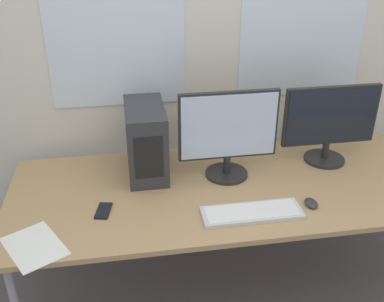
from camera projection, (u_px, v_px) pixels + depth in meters
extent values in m
cube|color=beige|center=(211.00, 41.00, 2.63)|extent=(8.00, 0.06, 2.70)
cube|color=tan|center=(231.00, 187.00, 2.41)|extent=(2.34, 0.93, 0.03)
cylinder|color=#99999E|center=(41.00, 219.00, 2.76)|extent=(0.04, 0.04, 0.69)
cylinder|color=#99999E|center=(371.00, 188.00, 3.07)|extent=(0.04, 0.04, 0.69)
cube|color=#2D2D33|center=(146.00, 140.00, 2.45)|extent=(0.21, 0.41, 0.39)
cube|color=black|center=(149.00, 158.00, 2.27)|extent=(0.15, 0.00, 0.23)
cylinder|color=black|center=(227.00, 173.00, 2.50)|extent=(0.23, 0.23, 0.02)
cylinder|color=black|center=(228.00, 164.00, 2.47)|extent=(0.04, 0.04, 0.11)
cube|color=black|center=(229.00, 125.00, 2.36)|extent=(0.53, 0.03, 0.38)
cube|color=silver|center=(230.00, 127.00, 2.35)|extent=(0.51, 0.00, 0.35)
cylinder|color=black|center=(324.00, 159.00, 2.65)|extent=(0.23, 0.23, 0.02)
cylinder|color=black|center=(325.00, 149.00, 2.62)|extent=(0.04, 0.04, 0.11)
cube|color=black|center=(331.00, 115.00, 2.52)|extent=(0.55, 0.03, 0.34)
cube|color=black|center=(332.00, 117.00, 2.50)|extent=(0.52, 0.00, 0.32)
cube|color=silver|center=(252.00, 213.00, 2.16)|extent=(0.49, 0.16, 0.02)
cube|color=white|center=(252.00, 211.00, 2.16)|extent=(0.45, 0.14, 0.00)
ellipsoid|color=#2D2D2D|center=(311.00, 203.00, 2.23)|extent=(0.06, 0.09, 0.03)
cube|color=black|center=(104.00, 211.00, 2.19)|extent=(0.09, 0.14, 0.01)
cube|color=white|center=(34.00, 246.00, 1.96)|extent=(0.33, 0.36, 0.00)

